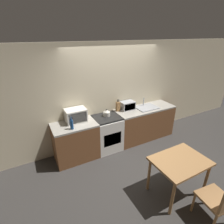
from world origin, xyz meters
name	(u,v)px	position (x,y,z in m)	size (l,w,h in m)	color
ground_plane	(134,160)	(0.00, 0.00, 0.00)	(16.00, 16.00, 0.00)	#33302D
wall_back	(113,95)	(0.00, 1.09, 1.30)	(10.00, 0.06, 2.60)	beige
counter_left_run	(76,141)	(-1.17, 0.75, 0.45)	(0.99, 0.62, 0.90)	brown
counter_right_run	(144,123)	(0.82, 0.75, 0.45)	(1.68, 0.62, 0.90)	brown
stove_range	(107,133)	(-0.35, 0.75, 0.45)	(0.65, 0.62, 0.90)	silver
kettle	(107,113)	(-0.32, 0.80, 0.98)	(0.17, 0.17, 0.18)	beige
microwave	(76,115)	(-1.07, 0.87, 1.05)	(0.47, 0.33, 0.30)	silver
bottle	(72,124)	(-1.26, 0.57, 1.01)	(0.07, 0.07, 0.28)	navy
knife_block	(118,106)	(0.07, 0.94, 1.03)	(0.09, 0.09, 0.31)	#9E7042
toaster_oven	(128,105)	(0.35, 0.91, 1.01)	(0.37, 0.25, 0.22)	#999BA0
sink_basin	(147,107)	(0.87, 0.76, 0.91)	(0.57, 0.43, 0.24)	#999BA0
dining_table	(180,165)	(0.16, -1.10, 0.65)	(0.94, 0.70, 0.75)	#9E7042
dining_chair	(222,199)	(0.27, -1.83, 0.51)	(0.50, 0.50, 0.93)	#9E7042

